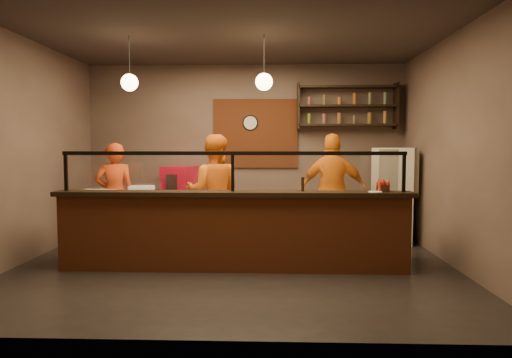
{
  "coord_description": "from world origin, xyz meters",
  "views": [
    {
      "loc": [
        0.52,
        -6.24,
        1.64
      ],
      "look_at": [
        0.28,
        0.3,
        1.18
      ],
      "focal_mm": 32.0,
      "sensor_mm": 36.0,
      "label": 1
    }
  ],
  "objects_px": {
    "cook_left": "(115,195)",
    "cook_right": "(333,191)",
    "pepper_mill": "(303,184)",
    "pizza_dough": "(293,199)",
    "red_cooler": "(180,201)",
    "wall_clock": "(250,123)",
    "cook_mid": "(214,192)",
    "fridge": "(393,195)",
    "condiment_caddy": "(383,188)"
  },
  "relations": [
    {
      "from": "cook_left",
      "to": "cook_right",
      "type": "distance_m",
      "value": 3.55
    },
    {
      "from": "cook_right",
      "to": "pepper_mill",
      "type": "relative_size",
      "value": 10.06
    },
    {
      "from": "pizza_dough",
      "to": "pepper_mill",
      "type": "relative_size",
      "value": 2.62
    },
    {
      "from": "cook_right",
      "to": "red_cooler",
      "type": "bearing_deg",
      "value": -14.93
    },
    {
      "from": "red_cooler",
      "to": "wall_clock",
      "type": "bearing_deg",
      "value": 30.95
    },
    {
      "from": "wall_clock",
      "to": "cook_mid",
      "type": "height_order",
      "value": "wall_clock"
    },
    {
      "from": "cook_left",
      "to": "pepper_mill",
      "type": "distance_m",
      "value": 3.26
    },
    {
      "from": "fridge",
      "to": "condiment_caddy",
      "type": "distance_m",
      "value": 2.03
    },
    {
      "from": "wall_clock",
      "to": "cook_left",
      "type": "relative_size",
      "value": 0.18
    },
    {
      "from": "cook_mid",
      "to": "pizza_dough",
      "type": "height_order",
      "value": "cook_mid"
    },
    {
      "from": "cook_right",
      "to": "wall_clock",
      "type": "bearing_deg",
      "value": -37.72
    },
    {
      "from": "cook_right",
      "to": "pizza_dough",
      "type": "xyz_separation_m",
      "value": [
        -0.69,
        -0.92,
        -0.02
      ]
    },
    {
      "from": "cook_mid",
      "to": "pizza_dough",
      "type": "relative_size",
      "value": 3.81
    },
    {
      "from": "wall_clock",
      "to": "pepper_mill",
      "type": "bearing_deg",
      "value": -73.11
    },
    {
      "from": "cook_mid",
      "to": "wall_clock",
      "type": "bearing_deg",
      "value": -110.27
    },
    {
      "from": "condiment_caddy",
      "to": "fridge",
      "type": "bearing_deg",
      "value": 71.61
    },
    {
      "from": "red_cooler",
      "to": "condiment_caddy",
      "type": "relative_size",
      "value": 8.05
    },
    {
      "from": "fridge",
      "to": "condiment_caddy",
      "type": "relative_size",
      "value": 10.18
    },
    {
      "from": "cook_right",
      "to": "cook_mid",
      "type": "bearing_deg",
      "value": 8.66
    },
    {
      "from": "cook_right",
      "to": "fridge",
      "type": "bearing_deg",
      "value": -150.13
    },
    {
      "from": "pizza_dough",
      "to": "cook_left",
      "type": "bearing_deg",
      "value": 163.57
    },
    {
      "from": "pepper_mill",
      "to": "cook_right",
      "type": "bearing_deg",
      "value": 67.06
    },
    {
      "from": "cook_mid",
      "to": "red_cooler",
      "type": "bearing_deg",
      "value": -55.13
    },
    {
      "from": "cook_left",
      "to": "wall_clock",
      "type": "bearing_deg",
      "value": -167.42
    },
    {
      "from": "cook_right",
      "to": "pepper_mill",
      "type": "distance_m",
      "value": 1.51
    },
    {
      "from": "condiment_caddy",
      "to": "pepper_mill",
      "type": "height_order",
      "value": "pepper_mill"
    },
    {
      "from": "red_cooler",
      "to": "pizza_dough",
      "type": "height_order",
      "value": "red_cooler"
    },
    {
      "from": "fridge",
      "to": "red_cooler",
      "type": "relative_size",
      "value": 1.26
    },
    {
      "from": "wall_clock",
      "to": "cook_mid",
      "type": "bearing_deg",
      "value": -110.33
    },
    {
      "from": "pizza_dough",
      "to": "condiment_caddy",
      "type": "height_order",
      "value": "condiment_caddy"
    },
    {
      "from": "cook_right",
      "to": "fridge",
      "type": "relative_size",
      "value": 1.14
    },
    {
      "from": "pizza_dough",
      "to": "condiment_caddy",
      "type": "relative_size",
      "value": 3.03
    },
    {
      "from": "cook_left",
      "to": "cook_right",
      "type": "xyz_separation_m",
      "value": [
        3.55,
        0.08,
        0.08
      ]
    },
    {
      "from": "pizza_dough",
      "to": "pepper_mill",
      "type": "xyz_separation_m",
      "value": [
        0.1,
        -0.46,
        0.25
      ]
    },
    {
      "from": "fridge",
      "to": "red_cooler",
      "type": "bearing_deg",
      "value": -169.3
    },
    {
      "from": "wall_clock",
      "to": "red_cooler",
      "type": "distance_m",
      "value": 1.98
    },
    {
      "from": "wall_clock",
      "to": "fridge",
      "type": "height_order",
      "value": "wall_clock"
    },
    {
      "from": "fridge",
      "to": "pizza_dough",
      "type": "relative_size",
      "value": 3.36
    },
    {
      "from": "red_cooler",
      "to": "pepper_mill",
      "type": "bearing_deg",
      "value": -30.8
    },
    {
      "from": "cook_left",
      "to": "fridge",
      "type": "distance_m",
      "value": 4.69
    },
    {
      "from": "red_cooler",
      "to": "pizza_dough",
      "type": "xyz_separation_m",
      "value": [
        2.02,
        -1.93,
        0.26
      ]
    },
    {
      "from": "fridge",
      "to": "condiment_caddy",
      "type": "xyz_separation_m",
      "value": [
        -0.63,
        -1.91,
        0.29
      ]
    },
    {
      "from": "wall_clock",
      "to": "red_cooler",
      "type": "height_order",
      "value": "wall_clock"
    },
    {
      "from": "cook_mid",
      "to": "pizza_dough",
      "type": "xyz_separation_m",
      "value": [
        1.24,
        -0.82,
        -0.02
      ]
    },
    {
      "from": "wall_clock",
      "to": "cook_mid",
      "type": "xyz_separation_m",
      "value": [
        -0.53,
        -1.42,
        -1.18
      ]
    },
    {
      "from": "wall_clock",
      "to": "pepper_mill",
      "type": "height_order",
      "value": "wall_clock"
    },
    {
      "from": "pepper_mill",
      "to": "red_cooler",
      "type": "bearing_deg",
      "value": 131.64
    },
    {
      "from": "wall_clock",
      "to": "red_cooler",
      "type": "bearing_deg",
      "value": -166.61
    },
    {
      "from": "wall_clock",
      "to": "condiment_caddy",
      "type": "distance_m",
      "value": 3.45
    },
    {
      "from": "cook_mid",
      "to": "cook_right",
      "type": "relative_size",
      "value": 0.99
    }
  ]
}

